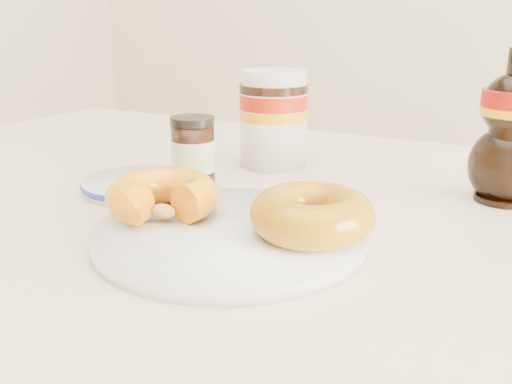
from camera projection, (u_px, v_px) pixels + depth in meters
The scene contains 7 objects.
dining_table at pixel (275, 284), 0.64m from camera, with size 1.40×0.90×0.75m.
plate at pixel (230, 234), 0.54m from camera, with size 0.26×0.26×0.01m.
donut_bitten at pixel (163, 196), 0.57m from camera, with size 0.11×0.11×0.04m, color orange.
donut_whole at pixel (312, 214), 0.52m from camera, with size 0.11×0.11×0.04m, color #B06C0B.
nutella_jar at pixel (274, 115), 0.79m from camera, with size 0.09×0.09×0.13m.
dark_jar at pixel (193, 153), 0.71m from camera, with size 0.05×0.05×0.09m.
blue_rim_saucer at pixel (139, 184), 0.70m from camera, with size 0.14×0.14×0.01m.
Camera 1 is at (0.26, -0.42, 0.96)m, focal length 40.00 mm.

